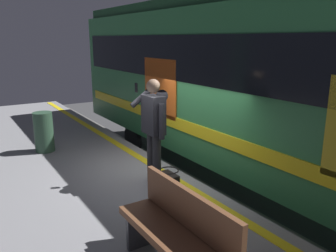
{
  "coord_description": "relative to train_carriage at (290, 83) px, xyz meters",
  "views": [
    {
      "loc": [
        -4.91,
        3.34,
        3.32
      ],
      "look_at": [
        -0.15,
        0.3,
        1.87
      ],
      "focal_mm": 36.44,
      "sensor_mm": 36.0,
      "label": 1
    }
  ],
  "objects": [
    {
      "name": "handbag",
      "position": [
        0.16,
        2.53,
        -1.4
      ],
      "size": [
        0.35,
        0.32,
        0.36
      ],
      "color": "black",
      "rests_on": "platform"
    },
    {
      "name": "safety_line",
      "position": [
        0.86,
        2.2,
        -1.56
      ],
      "size": [
        16.5,
        0.16,
        0.01
      ],
      "primitive_type": "cube",
      "color": "yellow",
      "rests_on": "platform"
    },
    {
      "name": "trash_bin",
      "position": [
        3.26,
        3.71,
        -1.14
      ],
      "size": [
        0.4,
        0.4,
        0.85
      ],
      "primitive_type": "cylinder",
      "color": "#2D4C38",
      "rests_on": "platform"
    },
    {
      "name": "passenger",
      "position": [
        0.56,
        2.56,
        -0.53
      ],
      "size": [
        0.57,
        0.55,
        1.74
      ],
      "color": "#262628",
      "rests_on": "platform"
    },
    {
      "name": "ground_plane",
      "position": [
        0.86,
        1.9,
        -2.53
      ],
      "size": [
        25.25,
        25.25,
        0.0
      ],
      "primitive_type": "plane",
      "color": "#3D3D3F"
    },
    {
      "name": "track_rail_near",
      "position": [
        0.86,
        0.71,
        -2.45
      ],
      "size": [
        21.89,
        0.08,
        0.16
      ],
      "primitive_type": "cube",
      "color": "slate",
      "rests_on": "ground"
    },
    {
      "name": "bench",
      "position": [
        -1.55,
        3.53,
        -1.07
      ],
      "size": [
        1.56,
        0.44,
        0.9
      ],
      "color": "brown",
      "rests_on": "platform"
    },
    {
      "name": "train_carriage",
      "position": [
        0.0,
        0.0,
        0.0
      ],
      "size": [
        13.18,
        2.79,
        3.99
      ],
      "color": "#2D723F",
      "rests_on": "ground"
    },
    {
      "name": "platform",
      "position": [
        0.86,
        4.34,
        -2.05
      ],
      "size": [
        16.83,
        4.89,
        0.97
      ],
      "primitive_type": "cube",
      "color": "gray",
      "rests_on": "ground"
    },
    {
      "name": "track_rail_far",
      "position": [
        0.86,
        -0.72,
        -2.45
      ],
      "size": [
        21.89,
        0.08,
        0.16
      ],
      "primitive_type": "cube",
      "color": "slate",
      "rests_on": "ground"
    }
  ]
}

